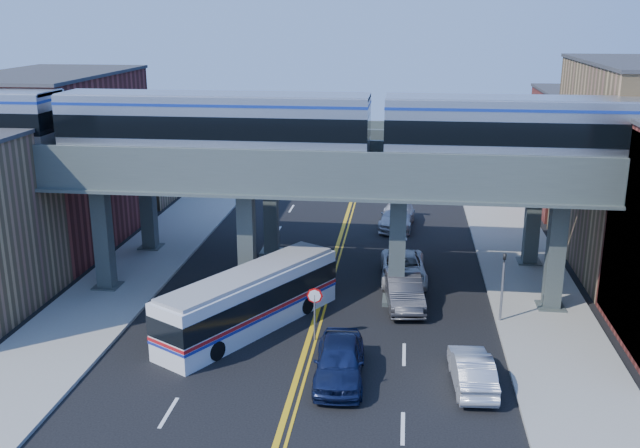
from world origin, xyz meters
The scene contains 18 objects.
ground centered at (0.00, 0.00, 0.00)m, with size 120.00×120.00×0.00m, color black.
sidewalk_west centered at (-11.50, 10.00, 0.08)m, with size 5.00×70.00×0.16m, color gray.
sidewalk_east centered at (11.50, 10.00, 0.08)m, with size 5.00×70.00×0.16m, color gray.
building_west_b centered at (-18.50, 16.00, 5.50)m, with size 8.00×14.00×11.00m, color maroon.
building_west_c centered at (-18.50, 29.00, 4.00)m, with size 8.00×10.00×8.00m, color #A18153.
building_east_c centered at (18.50, 29.00, 4.50)m, with size 8.00×10.00×9.00m, color maroon.
mural_panel centered at (14.55, 4.00, 4.75)m, with size 0.10×9.50×9.50m, color #2AB5B9.
elevated_viaduct_near centered at (0.00, 8.00, 6.47)m, with size 52.00×3.60×7.40m.
elevated_viaduct_far centered at (0.00, 15.00, 6.47)m, with size 52.00×3.60×7.40m.
transit_train centered at (-5.48, 8.00, 9.34)m, with size 48.93×3.07×3.58m.
stop_sign centered at (0.30, 3.00, 1.76)m, with size 0.76×0.09×2.63m.
traffic_signal centered at (9.20, 6.00, 2.30)m, with size 0.15×0.18×4.10m.
transit_bus centered at (-2.97, 3.99, 1.42)m, with size 7.53×10.46×2.77m.
car_lane_a centered at (1.80, -0.61, 0.87)m, with size 2.06×5.11×1.74m, color #111A3F.
car_lane_b centered at (4.42, 7.69, 0.84)m, with size 1.79×5.13×1.69m, color #2F2F31.
car_lane_c centered at (4.36, 11.32, 0.76)m, with size 2.52×5.46×1.52m, color silver.
car_lane_d centered at (3.83, 22.10, 0.81)m, with size 2.27×5.59×1.62m, color silver.
car_parked_curb centered at (7.28, -0.50, 0.73)m, with size 1.54×4.42×1.46m, color #AFB0B4.
Camera 1 is at (4.23, -27.39, 14.85)m, focal length 40.00 mm.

